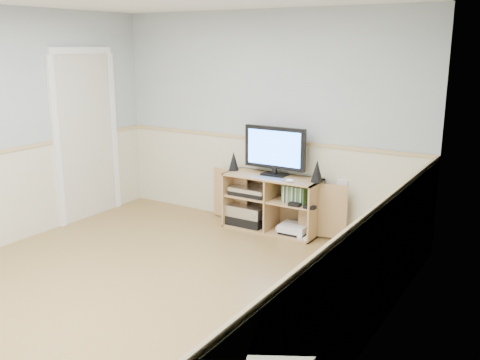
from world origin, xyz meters
The scene contains 11 objects.
room centered at (-0.06, 0.12, 1.22)m, with size 4.04×4.54×2.54m.
media_cabinet centered at (0.24, 2.06, 0.33)m, with size 1.75×0.42×0.65m.
monitor centered at (0.24, 2.06, 0.95)m, with size 0.75×0.18×0.56m.
speaker_left centered at (-0.29, 2.03, 0.76)m, with size 0.12×0.12×0.23m, color black.
speaker_right centered at (0.78, 2.03, 0.77)m, with size 0.13×0.13×0.24m, color black.
keyboard centered at (0.30, 1.87, 0.66)m, with size 0.31×0.12×0.01m, color white.
mouse centered at (0.53, 1.87, 0.67)m, with size 0.10×0.06×0.04m, color white.
av_components centered at (-0.06, 2.01, 0.22)m, with size 0.53×0.34×0.47m.
game_consoles centered at (0.53, 2.00, 0.07)m, with size 0.45×0.30×0.11m.
game_cases centered at (0.54, 1.99, 0.48)m, with size 0.27×0.14×0.19m, color #3F8C3F.
wall_outlet centered at (1.00, 2.23, 0.60)m, with size 0.12×0.03×0.12m, color white.
Camera 1 is at (3.02, -3.23, 2.11)m, focal length 40.00 mm.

